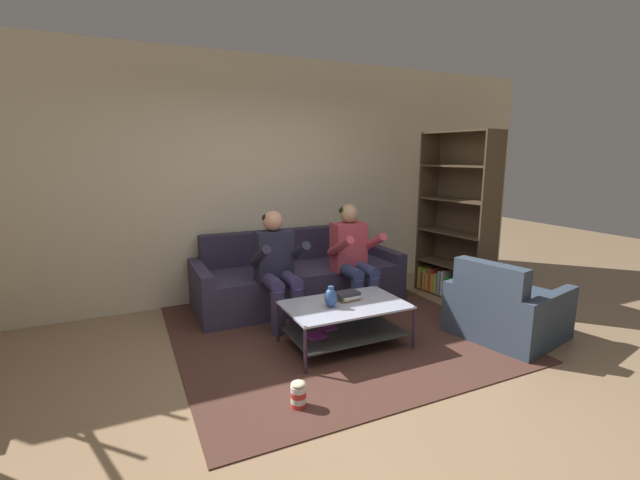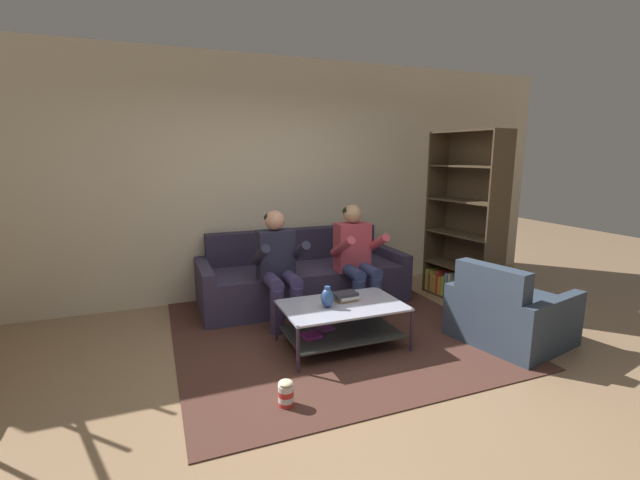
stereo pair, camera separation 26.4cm
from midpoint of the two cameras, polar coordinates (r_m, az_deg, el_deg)
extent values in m
plane|color=#957555|center=(3.50, 4.86, -18.87)|extent=(16.80, 16.80, 0.00)
cube|color=beige|center=(5.34, -6.72, 7.98)|extent=(8.40, 0.12, 2.90)
cube|color=#362F4A|center=(5.15, -0.67, -5.95)|extent=(2.18, 0.92, 0.45)
cube|color=#2D283F|center=(5.38, -2.08, -0.56)|extent=(2.18, 0.18, 0.39)
cube|color=#362F4A|center=(4.86, -13.57, -6.58)|extent=(0.13, 0.92, 0.57)
cube|color=#362F4A|center=(5.63, 10.40, -3.99)|extent=(0.13, 0.92, 0.57)
cylinder|color=#3C345F|center=(4.29, -3.95, -9.56)|extent=(0.14, 0.14, 0.45)
cylinder|color=#3C345F|center=(4.35, -1.41, -9.24)|extent=(0.14, 0.14, 0.45)
cylinder|color=#3C345F|center=(4.37, -4.71, -5.48)|extent=(0.14, 0.42, 0.14)
cylinder|color=#3C345F|center=(4.43, -2.22, -5.22)|extent=(0.14, 0.42, 0.14)
cube|color=#25263A|center=(4.53, -4.31, -1.97)|extent=(0.38, 0.22, 0.52)
cylinder|color=#25263A|center=(4.30, -6.20, -2.03)|extent=(0.09, 0.49, 0.31)
cylinder|color=#25263A|center=(4.42, -1.10, -1.60)|extent=(0.09, 0.49, 0.31)
sphere|color=tan|center=(4.46, -4.37, 2.61)|extent=(0.21, 0.21, 0.21)
ellipsoid|color=black|center=(4.48, -4.46, 2.98)|extent=(0.21, 0.21, 0.13)
cylinder|color=navy|center=(4.62, 6.84, -8.06)|extent=(0.14, 0.14, 0.45)
cylinder|color=navy|center=(4.72, 9.00, -7.72)|extent=(0.14, 0.14, 0.45)
cylinder|color=navy|center=(4.69, 5.89, -4.30)|extent=(0.14, 0.42, 0.14)
cylinder|color=navy|center=(4.79, 8.02, -4.05)|extent=(0.14, 0.42, 0.14)
cube|color=#BA4350|center=(4.86, 5.87, -0.94)|extent=(0.38, 0.22, 0.55)
cylinder|color=#BA4350|center=(4.60, 4.65, -0.92)|extent=(0.09, 0.49, 0.31)
cylinder|color=#BA4350|center=(4.79, 9.03, -0.53)|extent=(0.09, 0.49, 0.31)
sphere|color=tan|center=(4.80, 5.96, 3.49)|extent=(0.21, 0.21, 0.21)
ellipsoid|color=black|center=(4.81, 5.85, 3.83)|extent=(0.21, 0.21, 0.13)
cube|color=#ADB3C9|center=(3.96, 4.88, -8.69)|extent=(1.10, 0.69, 0.02)
cube|color=#353A37|center=(4.06, 4.81, -12.12)|extent=(1.01, 0.64, 0.02)
cylinder|color=#35273B|center=(3.56, -0.75, -14.50)|extent=(0.03, 0.03, 0.41)
cylinder|color=#35273B|center=(4.03, 13.98, -11.65)|extent=(0.03, 0.03, 0.41)
cylinder|color=#35273B|center=(4.13, -4.07, -10.72)|extent=(0.03, 0.03, 0.41)
cylinder|color=#35273B|center=(4.54, 9.10, -8.76)|extent=(0.03, 0.03, 0.41)
cube|color=#942A91|center=(3.91, 0.81, -12.64)|extent=(0.17, 0.16, 0.02)
cube|color=purple|center=(4.07, 2.67, -11.72)|extent=(0.18, 0.14, 0.02)
cube|color=#4C2D24|center=(4.57, 2.21, -11.20)|extent=(3.00, 3.27, 0.01)
cube|color=#6C5458|center=(4.57, 2.21, -11.18)|extent=(1.65, 1.80, 0.00)
ellipsoid|color=#2F4F8E|center=(3.85, 2.96, -7.73)|extent=(0.11, 0.11, 0.17)
cylinder|color=#2F4F8E|center=(3.82, 2.97, -6.50)|extent=(0.05, 0.05, 0.04)
cube|color=#906E4C|center=(4.06, 5.22, -7.88)|extent=(0.20, 0.17, 0.02)
cube|color=silver|center=(4.06, 5.38, -7.51)|extent=(0.21, 0.20, 0.03)
cube|color=#2E2E37|center=(4.04, 5.23, -7.19)|extent=(0.23, 0.15, 0.03)
cube|color=#483826|center=(5.75, 16.53, 3.45)|extent=(0.35, 0.06, 2.03)
cube|color=#483826|center=(5.14, 24.01, 2.04)|extent=(0.35, 0.06, 2.03)
cube|color=#483826|center=(5.56, 21.19, 2.89)|extent=(0.14, 0.96, 2.03)
cube|color=#483826|center=(5.66, 19.37, -7.30)|extent=(0.46, 0.96, 0.02)
cube|color=#483826|center=(5.55, 19.64, -3.43)|extent=(0.46, 0.96, 0.02)
cube|color=#483826|center=(5.46, 19.92, 0.69)|extent=(0.46, 0.96, 0.02)
cube|color=#483826|center=(5.41, 20.21, 4.91)|extent=(0.46, 0.96, 0.02)
cube|color=#483826|center=(5.38, 20.50, 9.20)|extent=(0.46, 0.96, 0.02)
cube|color=#483826|center=(5.39, 20.80, 13.40)|extent=(0.46, 0.96, 0.02)
cube|color=gold|center=(5.89, 16.30, -4.89)|extent=(0.30, 0.08, 0.27)
cube|color=#C23436|center=(5.85, 16.48, -5.32)|extent=(0.26, 0.06, 0.21)
cube|color=#ABBB48|center=(5.83, 16.87, -5.14)|extent=(0.29, 0.07, 0.26)
cube|color=orange|center=(5.79, 17.09, -5.51)|extent=(0.25, 0.08, 0.22)
cube|color=#C23732|center=(5.76, 17.58, -5.21)|extent=(0.29, 0.06, 0.30)
cube|color=orange|center=(5.75, 17.95, -5.60)|extent=(0.32, 0.08, 0.23)
cube|color=#A9B642|center=(5.69, 18.15, -5.75)|extent=(0.26, 0.08, 0.24)
cube|color=#7597B0|center=(5.65, 18.66, -5.58)|extent=(0.28, 0.08, 0.30)
cube|color=silver|center=(5.63, 19.16, -5.61)|extent=(0.30, 0.07, 0.31)
cube|color=#3C8D45|center=(5.59, 19.31, -6.14)|extent=(0.25, 0.09, 0.24)
cube|color=#323F50|center=(4.59, 25.66, -9.47)|extent=(1.01, 0.86, 0.43)
cube|color=#323F50|center=(4.17, 23.61, -5.61)|extent=(0.31, 0.70, 0.36)
cube|color=#323F50|center=(4.41, 30.21, -10.07)|extent=(0.88, 0.30, 0.53)
cube|color=#323F50|center=(4.77, 21.59, -7.74)|extent=(0.88, 0.30, 0.53)
cylinder|color=red|center=(3.25, -2.06, -21.00)|extent=(0.11, 0.11, 0.04)
cylinder|color=white|center=(3.22, -2.07, -20.38)|extent=(0.11, 0.11, 0.04)
cylinder|color=red|center=(3.20, -2.07, -19.75)|extent=(0.11, 0.11, 0.04)
cylinder|color=white|center=(3.18, -2.08, -19.11)|extent=(0.11, 0.11, 0.04)
ellipsoid|color=beige|center=(3.16, -2.09, -18.57)|extent=(0.11, 0.11, 0.04)
camera|label=1|loc=(0.13, -88.20, 0.36)|focal=24.00mm
camera|label=2|loc=(0.13, 91.80, -0.36)|focal=24.00mm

